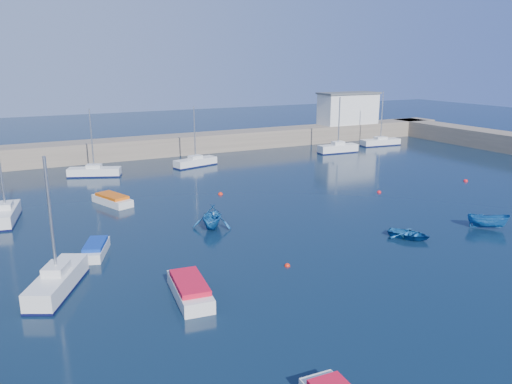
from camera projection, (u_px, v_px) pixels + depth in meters
name	position (u px, v px, depth m)	size (l,w,h in m)	color
ground	(407.00, 265.00, 32.54)	(220.00, 220.00, 0.00)	black
back_wall	(179.00, 145.00, 71.79)	(96.00, 4.50, 2.60)	#756859
right_arm	(472.00, 137.00, 79.19)	(4.50, 32.00, 2.60)	#756859
harbor_office	(348.00, 109.00, 84.08)	(10.00, 4.00, 5.00)	silver
sailboat_1	(58.00, 281.00, 28.73)	(4.15, 6.01, 7.95)	silver
sailboat_3	(6.00, 214.00, 41.29)	(2.51, 5.71, 7.50)	silver
sailboat_5	(94.00, 172.00, 57.66)	(6.07, 3.75, 7.76)	silver
sailboat_6	(196.00, 162.00, 63.18)	(5.94, 3.06, 7.57)	silver
sailboat_7	(338.00, 148.00, 72.52)	(6.04, 2.09, 8.00)	silver
sailboat_8	(380.00, 142.00, 78.85)	(6.62, 2.44, 8.44)	silver
motorboat_0	(190.00, 289.00, 28.00)	(2.24, 4.97, 1.08)	silver
motorboat_1	(96.00, 249.00, 34.27)	(2.54, 3.93, 0.91)	silver
motorboat_2	(112.00, 200.00, 46.36)	(3.10, 4.84, 0.94)	silver
dinghy_center	(409.00, 234.00, 37.47)	(2.22, 3.11, 0.64)	#16559A
dinghy_left	(212.00, 217.00, 39.67)	(3.08, 3.57, 1.88)	#16559A
dinghy_right	(488.00, 221.00, 39.57)	(1.18, 3.15, 1.22)	#16559A
buoy_0	(287.00, 266.00, 32.44)	(0.38, 0.38, 0.38)	red
buoy_1	(379.00, 193.00, 50.62)	(0.43, 0.43, 0.43)	red
buoy_3	(220.00, 195.00, 49.86)	(0.50, 0.50, 0.50)	red
buoy_4	(466.00, 181.00, 55.39)	(0.48, 0.48, 0.48)	red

